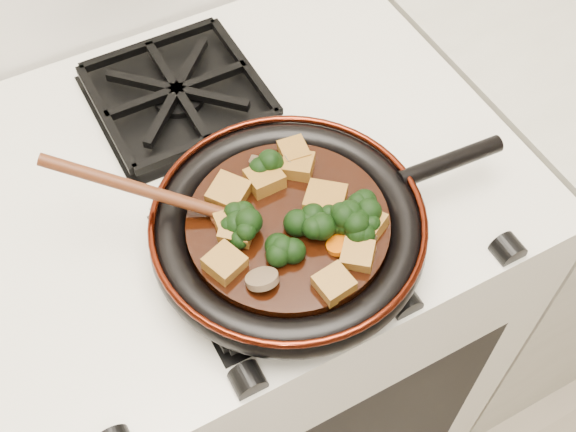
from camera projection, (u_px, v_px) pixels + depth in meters
name	position (u px, v px, depth m)	size (l,w,h in m)	color
stove	(240.00, 324.00, 1.32)	(0.76, 0.60, 0.90)	silver
burner_grate_front	(270.00, 243.00, 0.86)	(0.23, 0.23, 0.03)	black
burner_grate_back	(178.00, 95.00, 1.01)	(0.23, 0.23, 0.03)	black
skillet	(290.00, 228.00, 0.84)	(0.45, 0.32, 0.05)	black
braising_sauce	(288.00, 226.00, 0.84)	(0.24, 0.24, 0.02)	black
tofu_cube_0	(294.00, 153.00, 0.88)	(0.04, 0.03, 0.02)	brown
tofu_cube_1	(334.00, 284.00, 0.77)	(0.04, 0.04, 0.02)	brown
tofu_cube_2	(229.00, 194.00, 0.84)	(0.04, 0.04, 0.02)	brown
tofu_cube_3	(232.00, 224.00, 0.82)	(0.04, 0.03, 0.02)	brown
tofu_cube_4	(325.00, 201.00, 0.83)	(0.04, 0.05, 0.02)	brown
tofu_cube_5	(265.00, 179.00, 0.85)	(0.04, 0.04, 0.02)	brown
tofu_cube_6	(238.00, 228.00, 0.81)	(0.04, 0.04, 0.02)	brown
tofu_cube_7	(225.00, 263.00, 0.79)	(0.04, 0.04, 0.02)	brown
tofu_cube_8	(358.00, 255.00, 0.79)	(0.03, 0.03, 0.02)	brown
tofu_cube_9	(298.00, 166.00, 0.87)	(0.04, 0.04, 0.02)	brown
tofu_cube_10	(368.00, 225.00, 0.82)	(0.03, 0.04, 0.02)	brown
broccoli_floret_0	(359.00, 217.00, 0.82)	(0.06, 0.06, 0.05)	black
broccoli_floret_1	(339.00, 213.00, 0.82)	(0.06, 0.06, 0.05)	black
broccoli_floret_2	(244.00, 231.00, 0.81)	(0.06, 0.06, 0.05)	black
broccoli_floret_3	(270.00, 166.00, 0.86)	(0.06, 0.06, 0.05)	black
broccoli_floret_4	(306.00, 227.00, 0.81)	(0.06, 0.06, 0.05)	black
broccoli_floret_5	(357.00, 227.00, 0.81)	(0.06, 0.06, 0.05)	black
broccoli_floret_6	(242.00, 222.00, 0.81)	(0.06, 0.06, 0.05)	black
broccoli_floret_7	(281.00, 249.00, 0.80)	(0.06, 0.06, 0.05)	black
carrot_coin_0	(360.00, 217.00, 0.83)	(0.03, 0.03, 0.01)	#C45005
carrot_coin_1	(319.00, 197.00, 0.84)	(0.03, 0.03, 0.01)	#C45005
carrot_coin_2	(339.00, 245.00, 0.80)	(0.03, 0.03, 0.01)	#C45005
carrot_coin_3	(364.00, 205.00, 0.83)	(0.03, 0.03, 0.01)	#C45005
mushroom_slice_0	(262.00, 279.00, 0.78)	(0.04, 0.04, 0.01)	brown
mushroom_slice_1	(296.00, 161.00, 0.87)	(0.03, 0.03, 0.01)	brown
mushroom_slice_2	(264.00, 164.00, 0.87)	(0.04, 0.04, 0.01)	brown
mushroom_slice_3	(361.00, 234.00, 0.81)	(0.04, 0.04, 0.01)	brown
mushroom_slice_4	(362.00, 220.00, 0.82)	(0.03, 0.03, 0.01)	brown
wooden_spoon	(182.00, 201.00, 0.82)	(0.13, 0.11, 0.22)	#4D2310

